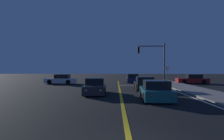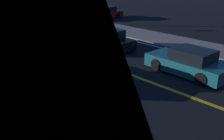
{
  "view_description": "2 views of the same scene",
  "coord_description": "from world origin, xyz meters",
  "px_view_note": "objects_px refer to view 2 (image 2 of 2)",
  "views": [
    {
      "loc": [
        -0.4,
        -5.39,
        2.15
      ],
      "look_at": [
        -0.9,
        23.05,
        1.95
      ],
      "focal_mm": 33.72,
      "sensor_mm": 36.0,
      "label": 1
    },
    {
      "loc": [
        -9.1,
        2.86,
        4.97
      ],
      "look_at": [
        -1.23,
        11.15,
        0.56
      ],
      "focal_mm": 40.66,
      "sensor_mm": 36.0,
      "label": 2
    }
  ],
  "objects_px": {
    "car_side_waiting_black": "(106,40)",
    "car_mid_block_navy": "(27,20)",
    "car_lead_oncoming_red": "(105,13)",
    "car_following_oncoming_teal": "(189,63)",
    "street_sign_corner": "(95,12)",
    "car_far_approaching_charcoal": "(81,68)"
  },
  "relations": [
    {
      "from": "car_side_waiting_black",
      "to": "car_mid_block_navy",
      "type": "xyz_separation_m",
      "value": [
        -0.27,
        11.48,
        0.0
      ]
    },
    {
      "from": "car_lead_oncoming_red",
      "to": "car_following_oncoming_teal",
      "type": "xyz_separation_m",
      "value": [
        -8.24,
        -15.73,
        0.0
      ]
    },
    {
      "from": "car_lead_oncoming_red",
      "to": "street_sign_corner",
      "type": "height_order",
      "value": "street_sign_corner"
    },
    {
      "from": "car_lead_oncoming_red",
      "to": "street_sign_corner",
      "type": "distance_m",
      "value": 6.03
    },
    {
      "from": "car_side_waiting_black",
      "to": "car_lead_oncoming_red",
      "type": "bearing_deg",
      "value": 49.08
    },
    {
      "from": "street_sign_corner",
      "to": "car_mid_block_navy",
      "type": "bearing_deg",
      "value": 122.32
    },
    {
      "from": "car_lead_oncoming_red",
      "to": "street_sign_corner",
      "type": "xyz_separation_m",
      "value": [
        -4.56,
        -3.8,
        1.04
      ]
    },
    {
      "from": "car_far_approaching_charcoal",
      "to": "street_sign_corner",
      "type": "bearing_deg",
      "value": -136.03
    },
    {
      "from": "car_lead_oncoming_red",
      "to": "car_mid_block_navy",
      "type": "relative_size",
      "value": 0.96
    },
    {
      "from": "car_mid_block_navy",
      "to": "street_sign_corner",
      "type": "xyz_separation_m",
      "value": [
        3.84,
        -6.08,
        1.04
      ]
    },
    {
      "from": "car_lead_oncoming_red",
      "to": "car_mid_block_navy",
      "type": "xyz_separation_m",
      "value": [
        -8.4,
        2.27,
        0.0
      ]
    },
    {
      "from": "car_following_oncoming_teal",
      "to": "street_sign_corner",
      "type": "distance_m",
      "value": 12.53
    },
    {
      "from": "car_following_oncoming_teal",
      "to": "car_mid_block_navy",
      "type": "xyz_separation_m",
      "value": [
        -0.16,
        18.01,
        0.0
      ]
    },
    {
      "from": "car_lead_oncoming_red",
      "to": "car_mid_block_navy",
      "type": "height_order",
      "value": "same"
    },
    {
      "from": "car_following_oncoming_teal",
      "to": "car_far_approaching_charcoal",
      "type": "xyz_separation_m",
      "value": [
        -4.54,
        3.26,
        -0.0
      ]
    },
    {
      "from": "car_lead_oncoming_red",
      "to": "car_far_approaching_charcoal",
      "type": "xyz_separation_m",
      "value": [
        -12.78,
        -12.48,
        -0.0
      ]
    },
    {
      "from": "car_lead_oncoming_red",
      "to": "street_sign_corner",
      "type": "bearing_deg",
      "value": 132.02
    },
    {
      "from": "car_side_waiting_black",
      "to": "car_mid_block_navy",
      "type": "relative_size",
      "value": 0.93
    },
    {
      "from": "car_mid_block_navy",
      "to": "car_lead_oncoming_red",
      "type": "bearing_deg",
      "value": -15.04
    },
    {
      "from": "street_sign_corner",
      "to": "car_lead_oncoming_red",
      "type": "bearing_deg",
      "value": 39.87
    },
    {
      "from": "car_lead_oncoming_red",
      "to": "car_mid_block_navy",
      "type": "bearing_deg",
      "value": 77.02
    },
    {
      "from": "street_sign_corner",
      "to": "car_following_oncoming_teal",
      "type": "bearing_deg",
      "value": -107.16
    }
  ]
}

